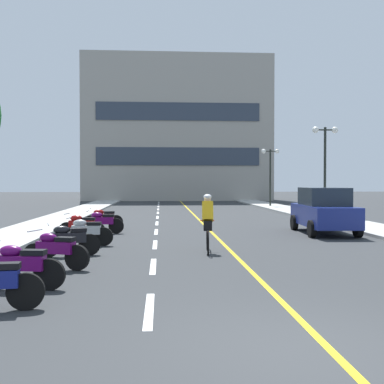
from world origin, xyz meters
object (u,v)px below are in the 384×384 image
at_px(street_lamp_far, 270,164).
at_px(motorcycle_5, 81,226).
at_px(motorcycle_7, 103,218).
at_px(motorcycle_2, 55,249).
at_px(motorcycle_1, 20,265).
at_px(street_lamp_mid, 325,151).
at_px(motorcycle_3, 69,239).
at_px(parked_car_near, 324,210).
at_px(cyclist_rider, 208,222).
at_px(motorcycle_4, 86,231).
at_px(motorcycle_6, 102,222).

bearing_deg(street_lamp_far, motorcycle_5, -119.41).
bearing_deg(motorcycle_5, motorcycle_7, 84.23).
height_order(motorcycle_2, motorcycle_5, same).
distance_m(motorcycle_1, motorcycle_5, 8.21).
bearing_deg(street_lamp_mid, motorcycle_3, -132.31).
bearing_deg(motorcycle_3, street_lamp_far, 65.44).
height_order(parked_car_near, motorcycle_5, parked_car_near).
bearing_deg(cyclist_rider, parked_car_near, 42.97).
xyz_separation_m(street_lamp_far, motorcycle_4, (-11.20, -22.71, -3.04)).
xyz_separation_m(parked_car_near, motorcycle_5, (-9.31, -1.16, -0.44)).
height_order(motorcycle_5, motorcycle_7, same).
height_order(motorcycle_2, motorcycle_4, same).
xyz_separation_m(motorcycle_4, motorcycle_7, (-0.11, 5.53, 0.00)).
bearing_deg(street_lamp_mid, motorcycle_5, -144.10).
xyz_separation_m(parked_car_near, motorcycle_3, (-8.98, -5.28, -0.44)).
height_order(motorcycle_1, motorcycle_5, same).
bearing_deg(street_lamp_far, cyclist_rider, -107.07).
relative_size(street_lamp_mid, motorcycle_2, 3.04).
bearing_deg(motorcycle_7, street_lamp_far, 56.65).
xyz_separation_m(street_lamp_mid, motorcycle_5, (-11.96, -8.66, -3.31)).
xyz_separation_m(motorcycle_1, motorcycle_7, (0.16, 11.71, 0.00)).
relative_size(street_lamp_far, motorcycle_7, 2.71).
distance_m(motorcycle_4, cyclist_rider, 4.08).
height_order(motorcycle_5, cyclist_rider, cyclist_rider).
height_order(street_lamp_far, motorcycle_5, street_lamp_far).
bearing_deg(street_lamp_far, motorcycle_2, -112.84).
xyz_separation_m(street_lamp_mid, motorcycle_6, (-11.43, -7.05, -3.31)).
relative_size(motorcycle_5, motorcycle_6, 1.00).
distance_m(motorcycle_2, motorcycle_6, 7.70).
distance_m(street_lamp_mid, parked_car_near, 8.46).
height_order(street_lamp_mid, motorcycle_1, street_lamp_mid).
distance_m(parked_car_near, motorcycle_1, 13.07).
xyz_separation_m(motorcycle_5, motorcycle_7, (0.35, 3.50, 0.00)).
bearing_deg(motorcycle_6, parked_car_near, -2.95).
distance_m(motorcycle_1, motorcycle_4, 6.19).
bearing_deg(motorcycle_2, cyclist_rider, 33.19).
bearing_deg(motorcycle_5, motorcycle_6, 71.85).
bearing_deg(motorcycle_7, cyclist_rider, -61.48).
distance_m(street_lamp_mid, motorcycle_6, 13.83).
bearing_deg(motorcycle_3, motorcycle_5, 94.47).
distance_m(motorcycle_6, cyclist_rider, 6.39).
height_order(street_lamp_mid, motorcycle_5, street_lamp_mid).
bearing_deg(cyclist_rider, motorcycle_2, -146.81).
relative_size(street_lamp_far, motorcycle_6, 2.69).
relative_size(motorcycle_4, cyclist_rider, 0.96).
bearing_deg(motorcycle_4, motorcycle_7, 91.17).
xyz_separation_m(street_lamp_far, parked_car_near, (-2.36, -19.53, -2.60)).
xyz_separation_m(street_lamp_far, motorcycle_2, (-11.28, -26.78, -3.04)).
distance_m(parked_car_near, motorcycle_4, 9.40).
distance_m(street_lamp_far, motorcycle_6, 22.30).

